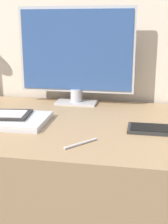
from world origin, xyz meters
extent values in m
cube|color=beige|center=(0.00, 0.58, 1.20)|extent=(3.60, 0.05, 2.40)
cube|color=#997A56|center=(0.00, 0.14, 0.36)|extent=(1.49, 0.77, 0.73)
cube|color=#B7B7BC|center=(-0.08, 0.44, 0.73)|extent=(0.20, 0.11, 0.01)
cylinder|color=#B7B7BC|center=(-0.08, 0.44, 0.77)|extent=(0.06, 0.06, 0.06)
cube|color=#B7B7BC|center=(-0.08, 0.44, 0.99)|extent=(0.57, 0.01, 0.41)
cube|color=#2D4C84|center=(-0.08, 0.43, 0.99)|extent=(0.54, 0.01, 0.38)
cube|color=#BCBCC1|center=(-0.29, 0.08, 0.73)|extent=(0.34, 0.24, 0.01)
cube|color=silver|center=(-0.29, 0.08, 0.74)|extent=(0.34, 0.24, 0.01)
cube|color=black|center=(-0.28, 0.10, 0.75)|extent=(0.18, 0.17, 0.01)
cube|color=silver|center=(-0.28, 0.10, 0.76)|extent=(0.14, 0.13, 0.00)
cylinder|color=silver|center=(0.06, -0.11, 0.73)|extent=(0.09, 0.11, 0.01)
camera|label=1|loc=(0.25, -1.05, 1.11)|focal=50.00mm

